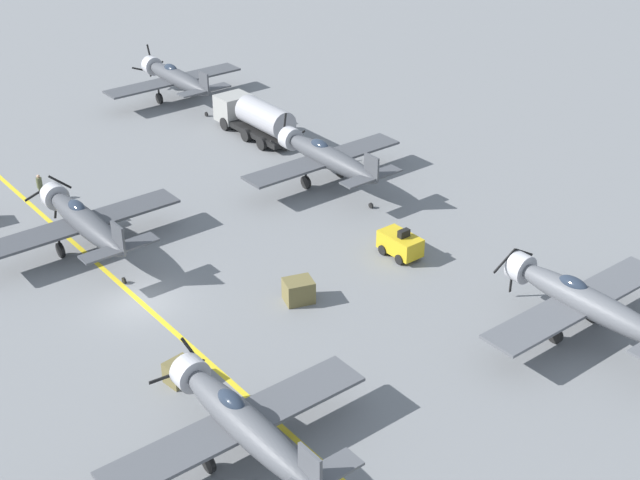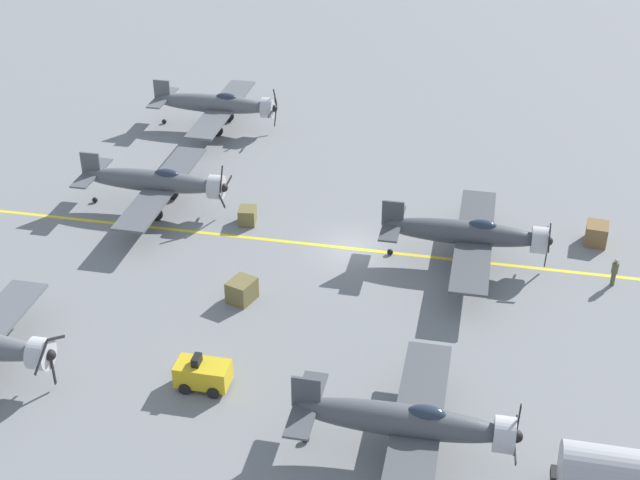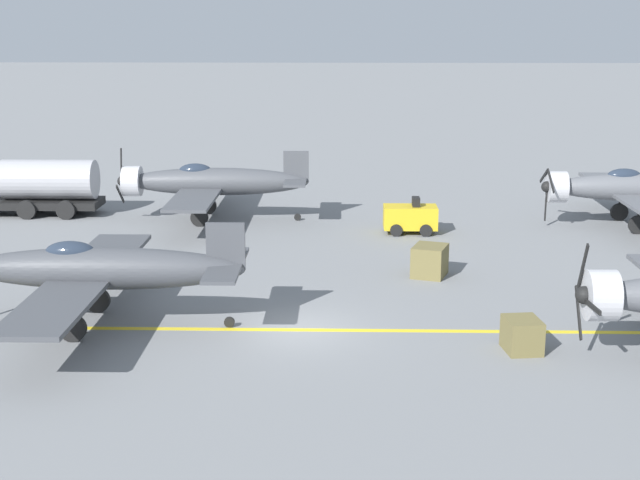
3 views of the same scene
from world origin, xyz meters
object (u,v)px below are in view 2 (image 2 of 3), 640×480
Objects in this scene: airplane_near_center at (157,182)px; supply_crate_mid_lane at (596,234)px; supply_crate_by_tanker at (247,216)px; tow_tractor at (203,374)px; airplane_near_left at (218,104)px; airplane_mid_right at (409,422)px; airplane_mid_center at (469,234)px; supply_crate_outboard at (242,290)px; ground_crew_walking at (615,271)px.

supply_crate_mid_lane is (-1.35, 27.96, -1.37)m from airplane_near_center.
tow_tractor is at bearing 8.21° from supply_crate_by_tanker.
airplane_near_left is 7.76× the size of supply_crate_mid_lane.
airplane_mid_right reaches higher than airplane_near_center.
airplane_mid_center reaches higher than supply_crate_outboard.
airplane_near_center is 13.64m from airplane_near_left.
supply_crate_outboard is (8.51, 2.09, 0.10)m from supply_crate_by_tanker.
airplane_near_center is at bearing -96.66° from ground_crew_walking.
ground_crew_walking is at bearing 66.14° from airplane_near_left.
supply_crate_by_tanker is at bearing 101.03° from airplane_near_center.
tow_tractor is 16.24m from supply_crate_by_tanker.
airplane_mid_center is at bearing 140.11° from tow_tractor.
airplane_mid_center reaches higher than tow_tractor.
tow_tractor is 2.04× the size of supply_crate_by_tanker.
airplane_mid_center is 7.91× the size of supply_crate_outboard.
airplane_mid_right is 1.00× the size of airplane_near_left.
airplane_near_center is 28.03m from supply_crate_mid_lane.
tow_tractor reaches higher than supply_crate_mid_lane.
supply_crate_by_tanker is at bearing -96.93° from ground_crew_walking.
airplane_mid_right reaches higher than airplane_mid_center.
airplane_mid_right is 18.89m from ground_crew_walking.
ground_crew_walking reaches higher than supply_crate_mid_lane.
airplane_mid_center is at bearing -94.82° from ground_crew_walking.
airplane_near_center is 6.42m from supply_crate_by_tanker.
airplane_near_center is (-19.42, -18.77, 0.00)m from airplane_mid_right.
ground_crew_walking is at bearing 123.57° from tow_tractor.
airplane_mid_center is at bearing 81.82° from supply_crate_by_tanker.
supply_crate_outboard is (6.49, -11.97, -1.38)m from airplane_mid_center.
tow_tractor is at bearing -55.50° from airplane_mid_center.
tow_tractor is at bearing -56.43° from ground_crew_walking.
ground_crew_walking is at bearing 105.89° from supply_crate_outboard.
airplane_near_left is 4.62× the size of tow_tractor.
tow_tractor reaches higher than supply_crate_outboard.
airplane_near_center reaches higher than ground_crew_walking.
supply_crate_outboard is at bearing -178.26° from tow_tractor.
supply_crate_outboard is (10.48, -19.65, -0.01)m from supply_crate_mid_lane.
tow_tractor reaches higher than supply_crate_by_tanker.
airplane_mid_center is 9.43× the size of supply_crate_by_tanker.
tow_tractor is 1.51× the size of ground_crew_walking.
airplane_near_left is 1.00× the size of airplane_mid_center.
supply_crate_mid_lane is (-20.77, 9.19, -1.37)m from airplane_mid_right.
supply_crate_by_tanker is 21.83m from supply_crate_mid_lane.
airplane_near_center is 20.45m from airplane_mid_center.
tow_tractor is at bearing -47.12° from supply_crate_mid_lane.
supply_crate_mid_lane is 1.02× the size of supply_crate_outboard.
airplane_mid_right reaches higher than supply_crate_outboard.
ground_crew_walking is 21.14m from supply_crate_outboard.
airplane_mid_right reaches higher than tow_tractor.
airplane_near_left reaches higher than supply_crate_outboard.
supply_crate_mid_lane is at bearing 73.06° from airplane_near_left.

